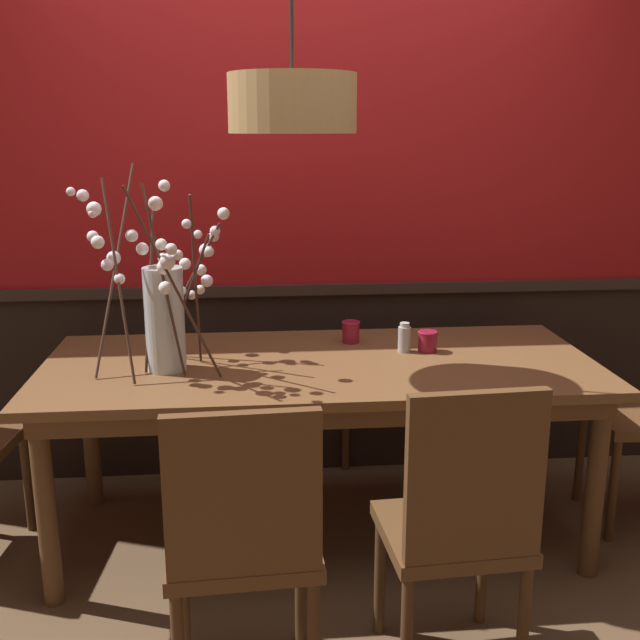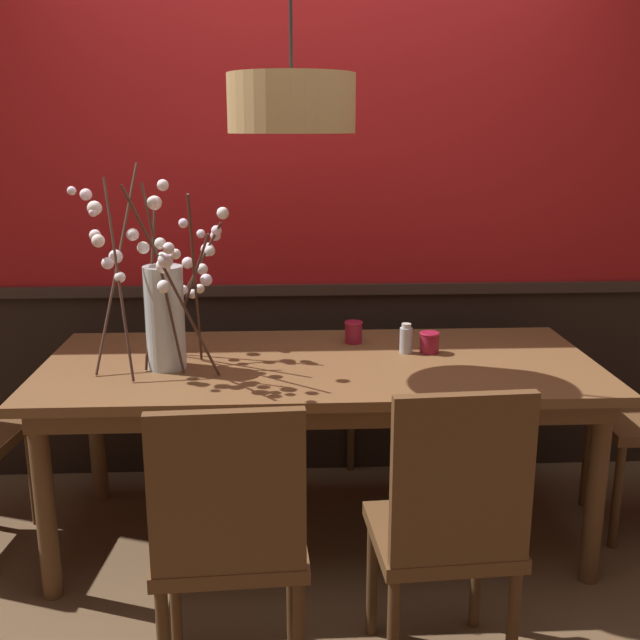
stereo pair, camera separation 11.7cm
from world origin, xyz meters
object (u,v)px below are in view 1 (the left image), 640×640
(chair_near_side_left, at_px, (243,537))
(candle_holder_nearer_edge, at_px, (428,341))
(chair_far_side_left, at_px, (237,354))
(chair_far_side_right, at_px, (373,351))
(pendant_lamp, at_px, (292,104))
(dining_table, at_px, (320,380))
(vase_with_blossoms, at_px, (163,307))
(candle_holder_nearer_center, at_px, (351,332))
(chair_near_side_right, at_px, (460,520))
(condiment_bottle, at_px, (404,338))

(chair_near_side_left, distance_m, candle_holder_nearer_edge, 1.27)
(chair_far_side_left, bearing_deg, chair_near_side_left, -88.60)
(chair_far_side_right, distance_m, pendant_lamp, 1.60)
(dining_table, height_order, chair_far_side_right, chair_far_side_right)
(vase_with_blossoms, distance_m, candle_holder_nearer_edge, 1.06)
(candle_holder_nearer_center, xyz_separation_m, pendant_lamp, (-0.26, -0.32, 0.92))
(chair_far_side_left, xyz_separation_m, chair_near_side_left, (0.04, -1.78, 0.00))
(chair_near_side_right, relative_size, vase_with_blossoms, 1.27)
(dining_table, relative_size, chair_near_side_left, 2.28)
(dining_table, xyz_separation_m, chair_near_side_right, (0.33, -0.86, -0.15))
(chair_far_side_left, xyz_separation_m, chair_near_side_right, (0.67, -1.74, 0.00))
(chair_near_side_left, bearing_deg, candle_holder_nearer_center, 68.63)
(pendant_lamp, bearing_deg, chair_near_side_right, -61.24)
(candle_holder_nearer_center, bearing_deg, vase_with_blossoms, -157.68)
(vase_with_blossoms, bearing_deg, condiment_bottle, 9.07)
(chair_near_side_right, height_order, condiment_bottle, chair_near_side_right)
(vase_with_blossoms, relative_size, candle_holder_nearer_edge, 8.88)
(chair_near_side_right, relative_size, condiment_bottle, 7.91)
(dining_table, distance_m, pendant_lamp, 1.05)
(chair_far_side_right, relative_size, vase_with_blossoms, 1.25)
(pendant_lamp, bearing_deg, chair_near_side_left, -103.19)
(chair_near_side_left, distance_m, candle_holder_nearer_center, 1.27)
(dining_table, xyz_separation_m, vase_with_blossoms, (-0.58, -0.05, 0.32))
(chair_near_side_right, bearing_deg, chair_far_side_left, 111.09)
(chair_near_side_left, height_order, candle_holder_nearer_edge, chair_near_side_left)
(vase_with_blossoms, height_order, condiment_bottle, vase_with_blossoms)
(dining_table, relative_size, condiment_bottle, 17.64)
(candle_holder_nearer_edge, xyz_separation_m, pendant_lamp, (-0.55, -0.17, 0.92))
(vase_with_blossoms, distance_m, candle_holder_nearer_center, 0.82)
(chair_far_side_left, bearing_deg, candle_holder_nearer_center, -51.65)
(chair_near_side_right, distance_m, pendant_lamp, 1.49)
(chair_near_side_left, xyz_separation_m, chair_near_side_right, (0.63, 0.04, -0.00))
(chair_near_side_left, distance_m, chair_far_side_right, 1.90)
(chair_far_side_left, bearing_deg, condiment_bottle, -48.35)
(chair_far_side_left, relative_size, candle_holder_nearer_center, 10.02)
(chair_near_side_left, bearing_deg, chair_far_side_right, 69.91)
(chair_far_side_left, relative_size, chair_near_side_right, 0.97)
(chair_far_side_left, distance_m, chair_near_side_right, 1.86)
(chair_near_side_right, xyz_separation_m, pendant_lamp, (-0.43, 0.79, 1.19))
(vase_with_blossoms, xyz_separation_m, candle_holder_nearer_center, (0.74, 0.30, -0.20))
(condiment_bottle, relative_size, pendant_lamp, 0.12)
(candle_holder_nearer_edge, height_order, condiment_bottle, condiment_bottle)
(vase_with_blossoms, bearing_deg, candle_holder_nearer_edge, 7.95)
(chair_far_side_right, height_order, pendant_lamp, pendant_lamp)
(chair_far_side_right, bearing_deg, chair_near_side_left, -110.09)
(candle_holder_nearer_center, bearing_deg, chair_far_side_right, 72.31)
(chair_near_side_left, bearing_deg, chair_far_side_left, 91.40)
(chair_far_side_left, xyz_separation_m, chair_far_side_right, (0.70, 0.01, -0.01))
(candle_holder_nearer_center, xyz_separation_m, condiment_bottle, (0.20, -0.15, 0.01))
(chair_far_side_left, height_order, chair_near_side_right, chair_near_side_right)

